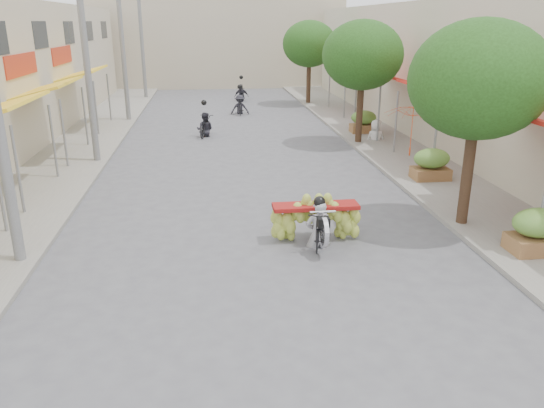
{
  "coord_description": "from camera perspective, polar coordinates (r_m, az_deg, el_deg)",
  "views": [
    {
      "loc": [
        -1.12,
        -8.35,
        5.12
      ],
      "look_at": [
        0.28,
        3.23,
        1.1
      ],
      "focal_mm": 35.0,
      "sensor_mm": 36.0,
      "label": 1
    }
  ],
  "objects": [
    {
      "name": "utility_pole_mid",
      "position": [
        20.83,
        -19.41,
        14.97
      ],
      "size": [
        0.6,
        0.24,
        8.0
      ],
      "color": "slate",
      "rests_on": "ground"
    },
    {
      "name": "street_tree_far",
      "position": [
        34.99,
        4.04,
        16.78
      ],
      "size": [
        3.4,
        3.4,
        5.25
      ],
      "color": "#3A2719",
      "rests_on": "ground"
    },
    {
      "name": "bg_motorbike_b",
      "position": [
        31.33,
        -3.49,
        11.13
      ],
      "size": [
        1.06,
        1.71,
        1.95
      ],
      "color": "black",
      "rests_on": "ground"
    },
    {
      "name": "utility_pole_far",
      "position": [
        29.68,
        -15.81,
        16.22
      ],
      "size": [
        0.6,
        0.24,
        8.0
      ],
      "color": "slate",
      "rests_on": "ground"
    },
    {
      "name": "far_building",
      "position": [
        46.4,
        -5.74,
        16.93
      ],
      "size": [
        20.0,
        6.0,
        7.0
      ],
      "primitive_type": "cube",
      "color": "#BEB196",
      "rests_on": "ground"
    },
    {
      "name": "sidewalk_left",
      "position": [
        24.61,
        -20.65,
        5.92
      ],
      "size": [
        4.0,
        60.0,
        0.12
      ],
      "primitive_type": "cube",
      "color": "gray",
      "rests_on": "ground"
    },
    {
      "name": "produce_crate_far",
      "position": [
        25.81,
        9.83,
        8.91
      ],
      "size": [
        1.2,
        0.88,
        1.16
      ],
      "color": "brown",
      "rests_on": "ground"
    },
    {
      "name": "pedestrian",
      "position": [
        24.24,
        11.19,
        8.87
      ],
      "size": [
        0.9,
        0.57,
        1.76
      ],
      "rotation": [
        0.0,
        0.0,
        3.21
      ],
      "color": "white",
      "rests_on": "ground"
    },
    {
      "name": "market_umbrella",
      "position": [
        18.73,
        15.07,
        10.31
      ],
      "size": [
        2.02,
        2.02,
        1.78
      ],
      "rotation": [
        0.0,
        0.0,
        -0.03
      ],
      "color": "#D3491C",
      "rests_on": "ground"
    },
    {
      "name": "banana_motorbike",
      "position": [
        12.77,
        4.89,
        -1.27
      ],
      "size": [
        2.2,
        1.82,
        2.13
      ],
      "color": "black",
      "rests_on": "ground"
    },
    {
      "name": "street_tree_mid",
      "position": [
        23.32,
        9.73,
        15.47
      ],
      "size": [
        3.4,
        3.4,
        5.25
      ],
      "color": "#3A2719",
      "rests_on": "ground"
    },
    {
      "name": "ground",
      "position": [
        9.86,
        0.68,
        -12.28
      ],
      "size": [
        120.0,
        120.0,
        0.0
      ],
      "primitive_type": "plane",
      "color": "#5A595F",
      "rests_on": "ground"
    },
    {
      "name": "bg_motorbike_a",
      "position": [
        25.28,
        -7.26,
        8.88
      ],
      "size": [
        1.0,
        1.77,
        1.95
      ],
      "color": "black",
      "rests_on": "ground"
    },
    {
      "name": "bg_motorbike_c",
      "position": [
        36.78,
        -3.31,
        12.28
      ],
      "size": [
        0.98,
        1.48,
        1.95
      ],
      "color": "black",
      "rests_on": "ground"
    },
    {
      "name": "utility_pole_back",
      "position": [
        38.61,
        -13.85,
        16.87
      ],
      "size": [
        0.6,
        0.24,
        8.0
      ],
      "color": "slate",
      "rests_on": "ground"
    },
    {
      "name": "produce_crate_near",
      "position": [
        13.43,
        26.71,
        -2.28
      ],
      "size": [
        1.2,
        0.88,
        1.16
      ],
      "color": "brown",
      "rests_on": "ground"
    },
    {
      "name": "sidewalk_right",
      "position": [
        25.24,
        12.14,
        7.02
      ],
      "size": [
        4.0,
        60.0,
        0.12
      ],
      "primitive_type": "cube",
      "color": "gray",
      "rests_on": "ground"
    },
    {
      "name": "street_tree_near",
      "position": [
        14.03,
        21.36,
        12.28
      ],
      "size": [
        3.4,
        3.4,
        5.25
      ],
      "color": "#3A2719",
      "rests_on": "ground"
    },
    {
      "name": "shophouse_row_right",
      "position": [
        26.0,
        24.07,
        12.74
      ],
      "size": [
        9.77,
        40.0,
        6.0
      ],
      "color": "beige",
      "rests_on": "ground"
    },
    {
      "name": "produce_crate_mid",
      "position": [
        18.45,
        16.78,
        4.38
      ],
      "size": [
        1.2,
        0.88,
        1.16
      ],
      "color": "brown",
      "rests_on": "ground"
    }
  ]
}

